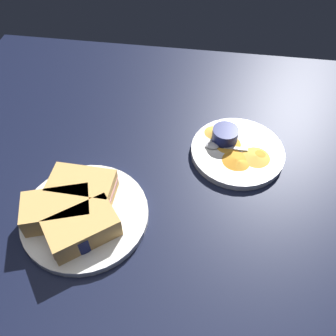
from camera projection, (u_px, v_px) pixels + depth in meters
ground_plane at (134, 187)px, 81.29cm from camera, size 110.00×110.00×3.00cm
plate_sandwich_main at (85, 216)px, 73.70cm from camera, size 25.76×25.76×1.60cm
sandwich_half_near at (83, 187)px, 74.36cm from camera, size 13.44×7.95×4.80cm
sandwich_half_far at (57, 210)px, 70.79cm from camera, size 14.79×11.33×4.80cm
sandwich_half_extra at (82, 228)px, 68.13cm from camera, size 14.90×14.05×4.80cm
ramekin_dark_sauce at (78, 233)px, 67.73cm from camera, size 7.04×7.04×3.95cm
spoon_by_dark_ramekin at (78, 214)px, 72.59cm from camera, size 4.78×9.77×0.80cm
plate_chips_companion at (237, 152)px, 85.05cm from camera, size 21.73×21.73×1.60cm
ramekin_light_gravy at (225, 135)px, 85.11cm from camera, size 6.10×6.10×3.27cm
spoon_by_gravy_ramekin at (218, 146)px, 84.58cm from camera, size 9.85×2.20×0.80cm
plantain_chip_scatter at (240, 152)px, 83.50cm from camera, size 17.11×14.82×0.60cm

